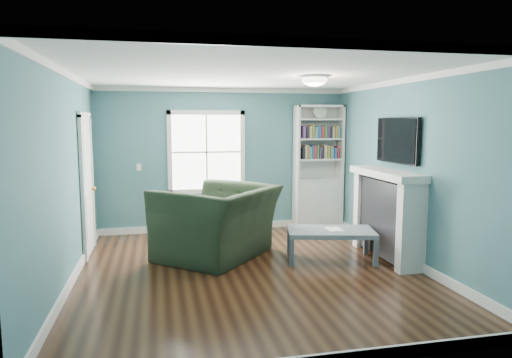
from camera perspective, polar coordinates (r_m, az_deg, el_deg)
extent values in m
plane|color=black|center=(6.21, -0.73, -11.51)|extent=(5.00, 5.00, 0.00)
plane|color=#396F6F|center=(8.38, -4.15, 2.39)|extent=(4.50, 0.00, 4.50)
plane|color=#396F6F|center=(3.54, 7.34, -4.02)|extent=(4.50, 0.00, 4.50)
plane|color=#396F6F|center=(5.91, -22.64, -0.07)|extent=(0.00, 5.00, 5.00)
plane|color=#396F6F|center=(6.75, 18.34, 0.92)|extent=(0.00, 5.00, 5.00)
plane|color=white|center=(5.92, -0.77, 13.08)|extent=(5.00, 5.00, 0.00)
cube|color=white|center=(8.56, -4.06, -5.92)|extent=(4.50, 0.03, 0.12)
cube|color=white|center=(6.18, -21.95, -11.56)|extent=(0.03, 5.00, 0.12)
cube|color=white|center=(6.97, 17.83, -9.26)|extent=(0.03, 5.00, 0.12)
cube|color=white|center=(8.36, -4.21, 11.02)|extent=(4.50, 0.04, 0.08)
cube|color=white|center=(3.54, 7.56, 16.47)|extent=(4.50, 0.04, 0.08)
cube|color=white|center=(5.90, -23.04, 12.17)|extent=(0.04, 5.00, 0.08)
cube|color=white|center=(6.73, 18.61, 11.65)|extent=(0.04, 5.00, 0.08)
cube|color=white|center=(8.33, -6.20, 3.37)|extent=(1.24, 0.01, 1.34)
cube|color=white|center=(8.27, -10.75, 3.26)|extent=(0.08, 0.06, 1.50)
cube|color=white|center=(8.41, -1.71, 3.44)|extent=(0.08, 0.06, 1.50)
cube|color=white|center=(8.39, -6.13, -1.48)|extent=(1.40, 0.06, 0.08)
cube|color=white|center=(8.30, -6.26, 8.26)|extent=(1.40, 0.06, 0.08)
cube|color=white|center=(8.32, -6.19, 3.36)|extent=(1.24, 0.03, 0.03)
cube|color=white|center=(8.32, -6.19, 3.36)|extent=(0.03, 0.03, 1.34)
cube|color=silver|center=(8.72, 7.70, -3.11)|extent=(0.90, 0.35, 0.90)
cube|color=silver|center=(8.46, 5.08, 4.46)|extent=(0.04, 0.35, 1.40)
cube|color=silver|center=(8.75, 10.48, 4.45)|extent=(0.04, 0.35, 1.40)
cube|color=silver|center=(8.75, 7.46, 4.51)|extent=(0.90, 0.02, 1.40)
cube|color=silver|center=(8.59, 7.90, 8.99)|extent=(0.90, 0.35, 0.04)
cube|color=silver|center=(8.65, 7.75, -0.04)|extent=(0.84, 0.33, 0.03)
cube|color=silver|center=(8.61, 7.79, 2.47)|extent=(0.84, 0.33, 0.03)
cube|color=silver|center=(8.59, 7.84, 4.99)|extent=(0.84, 0.33, 0.03)
cube|color=silver|center=(8.59, 7.88, 7.39)|extent=(0.84, 0.33, 0.03)
cube|color=black|center=(8.59, 7.85, 3.29)|extent=(0.70, 0.25, 0.22)
cube|color=tan|center=(8.57, 7.90, 5.82)|extent=(0.70, 0.25, 0.22)
cylinder|color=beige|center=(8.54, 8.01, 8.37)|extent=(0.26, 0.06, 0.26)
cube|color=black|center=(6.94, 16.13, -4.68)|extent=(0.30, 1.20, 1.10)
cube|color=black|center=(6.98, 15.93, -6.30)|extent=(0.22, 0.65, 0.70)
cube|color=silver|center=(6.37, 18.84, -5.83)|extent=(0.36, 0.16, 1.20)
cube|color=silver|center=(7.52, 13.58, -3.71)|extent=(0.36, 0.16, 1.20)
cube|color=silver|center=(6.83, 16.02, 0.65)|extent=(0.44, 1.58, 0.10)
cube|color=black|center=(6.86, 17.26, 4.62)|extent=(0.06, 1.10, 0.65)
cube|color=silver|center=(7.31, -20.39, -0.88)|extent=(0.04, 0.80, 2.05)
cube|color=white|center=(6.87, -20.84, -1.38)|extent=(0.05, 0.08, 2.13)
cube|color=white|center=(7.75, -19.86, -0.43)|extent=(0.05, 0.08, 2.13)
cube|color=white|center=(7.25, -20.68, 7.49)|extent=(0.05, 0.98, 0.08)
sphere|color=#BF8C3F|center=(7.61, -19.61, -1.13)|extent=(0.07, 0.07, 0.07)
ellipsoid|color=white|center=(6.25, 7.34, 12.15)|extent=(0.34, 0.34, 0.15)
cylinder|color=white|center=(6.26, 7.35, 12.56)|extent=(0.38, 0.38, 0.03)
cube|color=white|center=(8.30, -14.44, 1.45)|extent=(0.08, 0.01, 0.12)
imported|color=black|center=(6.75, -4.84, -3.90)|extent=(1.84, 1.89, 1.40)
cube|color=#4E535D|center=(6.41, 4.48, -9.17)|extent=(0.08, 0.08, 0.38)
cube|color=#4E535D|center=(6.58, 14.75, -8.95)|extent=(0.08, 0.08, 0.38)
cube|color=#4E535D|center=(6.99, 4.19, -7.79)|extent=(0.08, 0.08, 0.38)
cube|color=#4E535D|center=(7.15, 13.60, -7.64)|extent=(0.08, 0.08, 0.38)
cube|color=slate|center=(6.70, 9.34, -6.55)|extent=(1.35, 0.93, 0.07)
cube|color=white|center=(6.73, 9.71, -6.19)|extent=(0.21, 0.27, 0.00)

